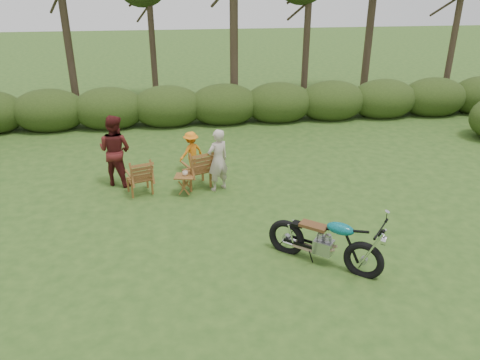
{
  "coord_description": "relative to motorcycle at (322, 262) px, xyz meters",
  "views": [
    {
      "loc": [
        -1.64,
        -7.3,
        4.94
      ],
      "look_at": [
        -0.41,
        1.73,
        0.9
      ],
      "focal_mm": 35.0,
      "sensor_mm": 36.0,
      "label": 1
    }
  ],
  "objects": [
    {
      "name": "cup",
      "position": [
        -2.43,
        3.32,
        0.55
      ],
      "size": [
        0.17,
        0.17,
        0.1
      ],
      "primitive_type": "imported",
      "rotation": [
        0.0,
        0.0,
        -0.33
      ],
      "color": "beige",
      "rests_on": "side_table"
    },
    {
      "name": "tree_line",
      "position": [
        -0.38,
        9.97,
        3.81
      ],
      "size": [
        22.52,
        11.62,
        8.14
      ],
      "color": "#3B2E20",
      "rests_on": "ground"
    },
    {
      "name": "lawn_chair_left",
      "position": [
        -3.53,
        3.53,
        0.0
      ],
      "size": [
        0.79,
        0.79,
        0.9
      ],
      "primitive_type": null,
      "rotation": [
        0.0,
        0.0,
        3.47
      ],
      "color": "brown",
      "rests_on": "ground"
    },
    {
      "name": "motorcycle",
      "position": [
        0.0,
        0.0,
        0.0
      ],
      "size": [
        2.15,
        1.96,
        1.21
      ],
      "primitive_type": null,
      "rotation": [
        0.0,
        0.0,
        -0.68
      ],
      "color": "#0C9CA4",
      "rests_on": "ground"
    },
    {
      "name": "side_table",
      "position": [
        -2.44,
        3.29,
        0.25
      ],
      "size": [
        0.56,
        0.5,
        0.5
      ],
      "primitive_type": null,
      "rotation": [
        0.0,
        0.0,
        -0.22
      ],
      "color": "brown",
      "rests_on": "ground"
    },
    {
      "name": "lawn_chair_right",
      "position": [
        -2.13,
        3.76,
        0.0
      ],
      "size": [
        0.89,
        0.89,
        1.0
      ],
      "primitive_type": null,
      "rotation": [
        0.0,
        0.0,
        3.52
      ],
      "color": "brown",
      "rests_on": "ground"
    },
    {
      "name": "child",
      "position": [
        -2.22,
        4.75,
        0.0
      ],
      "size": [
        0.83,
        0.75,
        1.12
      ],
      "primitive_type": "imported",
      "rotation": [
        0.0,
        0.0,
        3.74
      ],
      "color": "orange",
      "rests_on": "ground"
    },
    {
      "name": "ground",
      "position": [
        -0.88,
        0.23,
        0.0
      ],
      "size": [
        80.0,
        80.0,
        0.0
      ],
      "primitive_type": "plane",
      "color": "#274818",
      "rests_on": "ground"
    },
    {
      "name": "adult_b",
      "position": [
        -4.12,
        4.18,
        0.0
      ],
      "size": [
        1.09,
        1.01,
        1.8
      ],
      "primitive_type": "imported",
      "rotation": [
        0.0,
        0.0,
        2.67
      ],
      "color": "#4E1616",
      "rests_on": "ground"
    },
    {
      "name": "adult_a",
      "position": [
        -1.62,
        3.48,
        0.0
      ],
      "size": [
        0.68,
        0.6,
        1.56
      ],
      "primitive_type": "imported",
      "rotation": [
        0.0,
        0.0,
        3.65
      ],
      "color": "#BBAA9A",
      "rests_on": "ground"
    }
  ]
}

